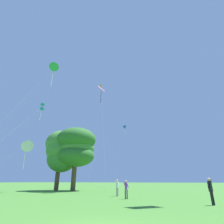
{
  "coord_description": "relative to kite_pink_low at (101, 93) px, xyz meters",
  "views": [
    {
      "loc": [
        2.8,
        -5.73,
        1.58
      ],
      "look_at": [
        -8.51,
        22.5,
        13.73
      ],
      "focal_mm": 27.76,
      "sensor_mm": 36.0,
      "label": 1
    }
  ],
  "objects": [
    {
      "name": "tree_left_oak",
      "position": [
        -5.66,
        1.56,
        -9.69
      ],
      "size": [
        7.32,
        7.32,
        11.11
      ],
      "color": "brown",
      "rests_on": "ground_plane"
    },
    {
      "name": "kite_white_distant",
      "position": [
        -11.71,
        -4.44,
        -10.08
      ],
      "size": [
        2.8,
        10.21,
        8.27
      ],
      "color": "white",
      "rests_on": "ground_plane"
    },
    {
      "name": "kite_teal_box",
      "position": [
        -7.5,
        -6.58,
        -4.49
      ],
      "size": [
        3.21,
        9.58,
        13.57
      ],
      "color": "teal",
      "rests_on": "ground_plane"
    },
    {
      "name": "tree_right_cluster",
      "position": [
        -8.77,
        1.26,
        -10.25
      ],
      "size": [
        6.12,
        5.81,
        10.88
      ],
      "color": "brown",
      "rests_on": "ground_plane"
    },
    {
      "name": "person_in_red_shirt",
      "position": [
        7.23,
        -8.93,
        -16.23
      ],
      "size": [
        0.53,
        0.22,
        1.64
      ],
      "color": "#2D3351",
      "rests_on": "ground_plane"
    },
    {
      "name": "kite_orange_box",
      "position": [
        -8.29,
        16.58,
        11.6
      ],
      "size": [
        0.72,
        5.52,
        29.96
      ],
      "color": "orange",
      "rests_on": "ground_plane"
    },
    {
      "name": "person_child_small",
      "position": [
        5.34,
        -6.27,
        -16.16
      ],
      "size": [
        0.55,
        0.3,
        1.75
      ],
      "color": "gray",
      "rests_on": "ground_plane"
    },
    {
      "name": "person_with_spool",
      "position": [
        14.27,
        -11.09,
        -16.13
      ],
      "size": [
        0.41,
        0.52,
        1.8
      ],
      "color": "black",
      "rests_on": "ground_plane"
    },
    {
      "name": "kite_pink_low",
      "position": [
        0.0,
        0.0,
        0.0
      ],
      "size": [
        3.84,
        5.28,
        18.84
      ],
      "color": "pink",
      "rests_on": "ground_plane"
    },
    {
      "name": "kite_blue_delta",
      "position": [
        -3.37,
        24.0,
        0.51
      ],
      "size": [
        2.47,
        5.67,
        18.48
      ],
      "color": "blue",
      "rests_on": "ground_plane"
    },
    {
      "name": "kite_green_small",
      "position": [
        -4.27,
        -8.65,
        0.93
      ],
      "size": [
        4.46,
        9.62,
        19.03
      ],
      "color": "green",
      "rests_on": "ground_plane"
    }
  ]
}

